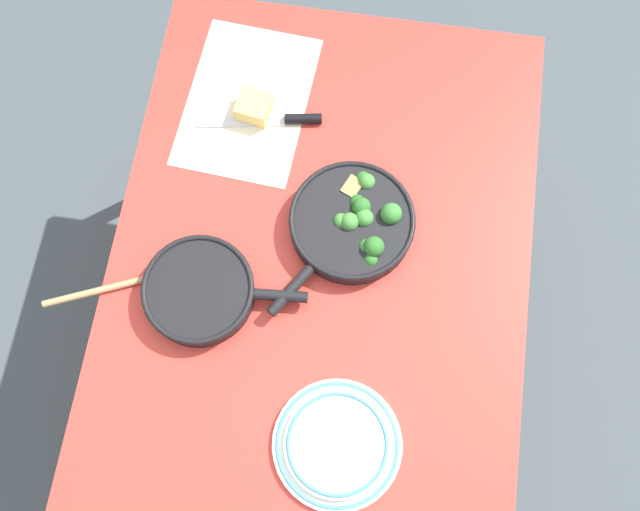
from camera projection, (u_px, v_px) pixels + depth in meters
The scene contains 9 objects.
ground_plane at pixel (320, 331), 2.27m from camera, with size 14.00×14.00×0.00m, color #424C51.
dining_table_red at pixel (320, 269), 1.62m from camera, with size 1.26×0.90×0.77m.
skillet_broccoli at pixel (353, 222), 1.53m from camera, with size 0.37×0.29×0.08m.
skillet_eggs at pixel (200, 291), 1.49m from camera, with size 0.24×0.35×0.05m.
wooden_spoon at pixel (144, 279), 1.52m from camera, with size 0.16×0.33×0.02m.
parchment_sheet at pixel (247, 101), 1.66m from camera, with size 0.41×0.30×0.00m.
grater_knife at pixel (278, 120), 1.63m from camera, with size 0.07×0.29×0.02m.
cheese_block at pixel (254, 107), 1.63m from camera, with size 0.08×0.08×0.05m.
dinner_plate_stack at pixel (337, 444), 1.41m from camera, with size 0.26×0.26×0.03m.
Camera 1 is at (-0.46, -0.07, 2.24)m, focal length 40.00 mm.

